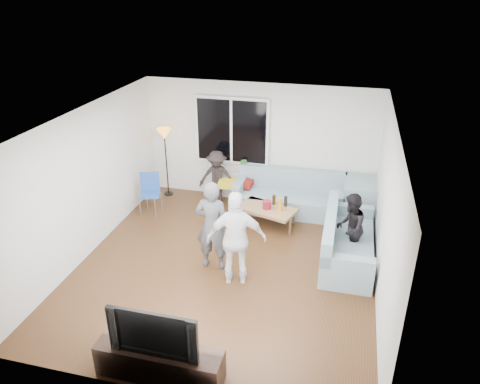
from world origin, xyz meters
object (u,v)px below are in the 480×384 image
(player_right, at_px, (237,239))
(television, at_px, (156,328))
(coffee_table, at_px, (267,217))
(player_left, at_px, (212,226))
(sofa_back_section, at_px, (289,193))
(tv_console, at_px, (160,362))
(sofa_right_section, at_px, (349,238))
(floor_lamp, at_px, (166,163))
(spectator_back, at_px, (217,177))
(spectator_right, at_px, (350,228))
(side_chair, at_px, (150,195))

(player_right, xyz_separation_m, television, (-0.44, -2.13, -0.04))
(coffee_table, relative_size, player_left, 0.69)
(sofa_back_section, relative_size, coffee_table, 2.09)
(player_left, xyz_separation_m, tv_console, (0.06, -2.44, -0.58))
(sofa_right_section, bearing_deg, player_right, 122.23)
(floor_lamp, height_order, television, floor_lamp)
(sofa_back_section, distance_m, tv_console, 4.86)
(sofa_right_section, bearing_deg, tv_console, 145.97)
(player_right, height_order, tv_console, player_right)
(player_left, xyz_separation_m, spectator_back, (-0.63, 2.36, -0.20))
(sofa_back_section, relative_size, floor_lamp, 1.47)
(television, bearing_deg, spectator_right, 56.11)
(spectator_back, bearing_deg, television, -91.64)
(sofa_back_section, bearing_deg, spectator_back, 178.92)
(sofa_right_section, relative_size, spectator_back, 1.66)
(sofa_right_section, height_order, spectator_back, spectator_back)
(tv_console, bearing_deg, spectator_back, 98.13)
(player_right, distance_m, tv_console, 2.25)
(coffee_table, height_order, side_chair, side_chair)
(coffee_table, bearing_deg, player_right, -94.03)
(sofa_back_section, bearing_deg, floor_lamp, 176.79)
(floor_lamp, height_order, tv_console, floor_lamp)
(coffee_table, height_order, player_left, player_left)
(side_chair, distance_m, spectator_back, 1.47)
(sofa_right_section, bearing_deg, television, 145.97)
(spectator_right, xyz_separation_m, television, (-2.17, -3.24, 0.14))
(coffee_table, distance_m, spectator_right, 1.84)
(side_chair, xyz_separation_m, spectator_right, (4.07, -0.75, 0.20))
(sofa_back_section, bearing_deg, spectator_right, -50.35)
(player_left, distance_m, player_right, 0.59)
(television, bearing_deg, player_right, 78.29)
(sofa_right_section, xyz_separation_m, television, (-2.17, -3.22, 0.34))
(sofa_right_section, distance_m, spectator_back, 3.27)
(player_left, bearing_deg, player_right, 147.27)
(sofa_right_section, distance_m, player_right, 2.08)
(spectator_right, height_order, tv_console, spectator_right)
(player_right, bearing_deg, spectator_back, -79.73)
(floor_lamp, bearing_deg, tv_console, -68.95)
(sofa_back_section, distance_m, sofa_right_section, 2.01)
(television, bearing_deg, spectator_back, 98.13)
(sofa_right_section, xyz_separation_m, side_chair, (-4.07, 0.76, 0.01))
(side_chair, relative_size, player_right, 0.53)
(floor_lamp, relative_size, spectator_right, 1.25)
(sofa_right_section, height_order, tv_console, sofa_right_section)
(tv_console, bearing_deg, spectator_right, 56.11)
(player_right, relative_size, tv_console, 1.00)
(player_right, distance_m, spectator_right, 2.07)
(sofa_right_section, bearing_deg, player_left, 109.28)
(sofa_back_section, relative_size, player_right, 1.43)
(coffee_table, distance_m, player_right, 2.01)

